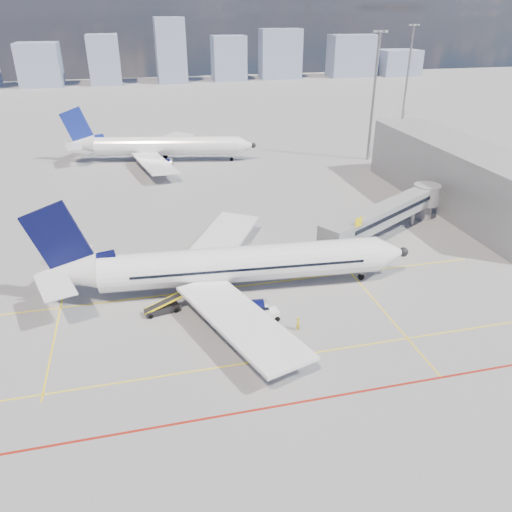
# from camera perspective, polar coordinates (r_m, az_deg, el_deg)

# --- Properties ---
(ground) EXTENTS (420.00, 420.00, 0.00)m
(ground) POSITION_cam_1_polar(r_m,az_deg,el_deg) (52.05, -0.02, -7.76)
(ground) COLOR gray
(ground) RESTS_ON ground
(apron_markings) EXTENTS (90.00, 35.12, 0.01)m
(apron_markings) POSITION_cam_1_polar(r_m,az_deg,el_deg) (48.84, 0.40, -10.35)
(apron_markings) COLOR yellow
(apron_markings) RESTS_ON ground
(jet_bridge) EXTENTS (23.55, 15.78, 6.30)m
(jet_bridge) POSITION_cam_1_polar(r_m,az_deg,el_deg) (72.32, 15.17, 4.86)
(jet_bridge) COLOR gray
(jet_bridge) RESTS_ON ground
(terminal_block) EXTENTS (10.00, 42.00, 10.00)m
(terminal_block) POSITION_cam_1_polar(r_m,az_deg,el_deg) (87.71, 22.14, 8.48)
(terminal_block) COLOR gray
(terminal_block) RESTS_ON ground
(floodlight_mast_ne) EXTENTS (3.20, 0.61, 25.45)m
(floodlight_mast_ne) POSITION_cam_1_polar(r_m,az_deg,el_deg) (109.23, 13.32, 17.58)
(floodlight_mast_ne) COLOR gray
(floodlight_mast_ne) RESTS_ON ground
(floodlight_mast_far) EXTENTS (3.20, 0.61, 25.45)m
(floodlight_mast_far) POSITION_cam_1_polar(r_m,az_deg,el_deg) (152.51, 16.99, 19.55)
(floodlight_mast_far) COLOR gray
(floodlight_mast_far) RESTS_ON ground
(distant_skyline) EXTENTS (250.74, 15.88, 27.00)m
(distant_skyline) POSITION_cam_1_polar(r_m,az_deg,el_deg) (232.64, -13.43, 21.15)
(distant_skyline) COLOR #7785A5
(distant_skyline) RESTS_ON ground
(main_aircraft) EXTENTS (42.56, 37.04, 12.42)m
(main_aircraft) POSITION_cam_1_polar(r_m,az_deg,el_deg) (56.35, -3.33, -1.12)
(main_aircraft) COLOR white
(main_aircraft) RESTS_ON ground
(second_aircraft) EXTENTS (39.63, 34.16, 11.68)m
(second_aircraft) POSITION_cam_1_polar(r_m,az_deg,el_deg) (108.99, -11.01, 12.20)
(second_aircraft) COLOR white
(second_aircraft) RESTS_ON ground
(baggage_tug) EXTENTS (2.66, 1.81, 1.74)m
(baggage_tug) POSITION_cam_1_polar(r_m,az_deg,el_deg) (52.12, 1.08, -6.61)
(baggage_tug) COLOR white
(baggage_tug) RESTS_ON ground
(cargo_dolly) EXTENTS (3.43, 2.22, 1.74)m
(cargo_dolly) POSITION_cam_1_polar(r_m,az_deg,el_deg) (51.28, -1.54, -7.06)
(cargo_dolly) COLOR black
(cargo_dolly) RESTS_ON ground
(belt_loader) EXTENTS (5.32, 2.16, 2.13)m
(belt_loader) POSITION_cam_1_polar(r_m,az_deg,el_deg) (54.48, -10.58, -5.86)
(belt_loader) COLOR black
(belt_loader) RESTS_ON ground
(ramp_worker) EXTENTS (0.40, 0.58, 1.53)m
(ramp_worker) POSITION_cam_1_polar(r_m,az_deg,el_deg) (50.89, 4.82, -7.71)
(ramp_worker) COLOR yellow
(ramp_worker) RESTS_ON ground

